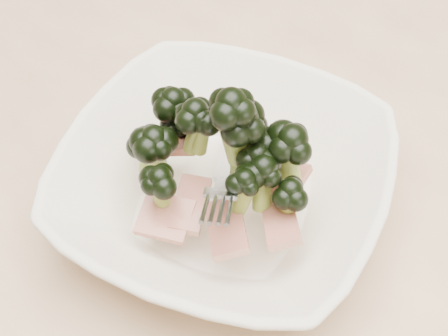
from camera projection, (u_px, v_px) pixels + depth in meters
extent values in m
cube|color=tan|center=(306.00, 200.00, 0.56)|extent=(1.20, 0.80, 0.04)
cylinder|color=tan|center=(156.00, 59.00, 1.24)|extent=(0.06, 0.06, 0.71)
imported|color=beige|center=(224.00, 182.00, 0.50)|extent=(0.32, 0.32, 0.06)
cylinder|color=olive|center=(260.00, 182.00, 0.47)|extent=(0.02, 0.01, 0.04)
ellipsoid|color=black|center=(262.00, 163.00, 0.45)|extent=(0.03, 0.03, 0.02)
cylinder|color=olive|center=(256.00, 174.00, 0.47)|extent=(0.02, 0.02, 0.04)
ellipsoid|color=black|center=(257.00, 155.00, 0.45)|extent=(0.03, 0.03, 0.03)
cylinder|color=olive|center=(157.00, 161.00, 0.50)|extent=(0.02, 0.03, 0.05)
ellipsoid|color=black|center=(154.00, 139.00, 0.47)|extent=(0.04, 0.04, 0.03)
cylinder|color=olive|center=(288.00, 208.00, 0.47)|extent=(0.02, 0.02, 0.04)
ellipsoid|color=black|center=(291.00, 190.00, 0.45)|extent=(0.03, 0.03, 0.03)
cylinder|color=olive|center=(231.00, 133.00, 0.45)|extent=(0.03, 0.02, 0.05)
ellipsoid|color=black|center=(231.00, 103.00, 0.43)|extent=(0.04, 0.04, 0.03)
cylinder|color=olive|center=(196.00, 135.00, 0.48)|extent=(0.02, 0.02, 0.04)
ellipsoid|color=black|center=(195.00, 112.00, 0.46)|extent=(0.04, 0.04, 0.03)
cylinder|color=olive|center=(175.00, 124.00, 0.51)|extent=(0.02, 0.02, 0.05)
ellipsoid|color=black|center=(173.00, 100.00, 0.49)|extent=(0.04, 0.04, 0.03)
cylinder|color=olive|center=(289.00, 167.00, 0.47)|extent=(0.03, 0.02, 0.05)
ellipsoid|color=black|center=(292.00, 140.00, 0.45)|extent=(0.04, 0.04, 0.03)
cylinder|color=olive|center=(244.00, 198.00, 0.46)|extent=(0.02, 0.02, 0.04)
ellipsoid|color=black|center=(244.00, 179.00, 0.44)|extent=(0.03, 0.03, 0.02)
cylinder|color=olive|center=(162.00, 198.00, 0.47)|extent=(0.01, 0.02, 0.04)
ellipsoid|color=black|center=(159.00, 178.00, 0.45)|extent=(0.03, 0.03, 0.03)
cylinder|color=olive|center=(261.00, 188.00, 0.47)|extent=(0.02, 0.02, 0.04)
ellipsoid|color=black|center=(263.00, 167.00, 0.45)|extent=(0.04, 0.04, 0.03)
cylinder|color=olive|center=(149.00, 158.00, 0.50)|extent=(0.02, 0.01, 0.04)
ellipsoid|color=black|center=(146.00, 138.00, 0.48)|extent=(0.03, 0.03, 0.03)
cylinder|color=olive|center=(202.00, 137.00, 0.48)|extent=(0.01, 0.01, 0.03)
ellipsoid|color=black|center=(201.00, 119.00, 0.46)|extent=(0.03, 0.03, 0.02)
cylinder|color=olive|center=(193.00, 132.00, 0.50)|extent=(0.01, 0.02, 0.04)
ellipsoid|color=black|center=(192.00, 114.00, 0.49)|extent=(0.03, 0.03, 0.02)
cylinder|color=olive|center=(177.00, 137.00, 0.52)|extent=(0.01, 0.02, 0.03)
ellipsoid|color=black|center=(176.00, 120.00, 0.51)|extent=(0.03, 0.03, 0.02)
cylinder|color=olive|center=(243.00, 137.00, 0.49)|extent=(0.02, 0.02, 0.03)
ellipsoid|color=black|center=(243.00, 118.00, 0.48)|extent=(0.04, 0.04, 0.03)
cylinder|color=olive|center=(241.00, 146.00, 0.46)|extent=(0.02, 0.02, 0.05)
ellipsoid|color=black|center=(242.00, 119.00, 0.44)|extent=(0.04, 0.04, 0.03)
cylinder|color=olive|center=(264.00, 166.00, 0.48)|extent=(0.02, 0.02, 0.04)
ellipsoid|color=black|center=(266.00, 145.00, 0.46)|extent=(0.03, 0.03, 0.03)
cube|color=maroon|center=(285.00, 179.00, 0.50)|extent=(0.04, 0.04, 0.02)
cube|color=maroon|center=(190.00, 204.00, 0.48)|extent=(0.05, 0.06, 0.01)
cube|color=maroon|center=(165.00, 217.00, 0.47)|extent=(0.05, 0.05, 0.01)
cube|color=maroon|center=(280.00, 220.00, 0.46)|extent=(0.05, 0.06, 0.02)
cube|color=maroon|center=(227.00, 227.00, 0.46)|extent=(0.06, 0.06, 0.02)
cube|color=maroon|center=(166.00, 144.00, 0.51)|extent=(0.05, 0.05, 0.02)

